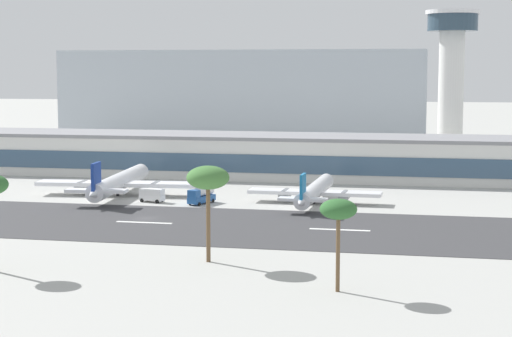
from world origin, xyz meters
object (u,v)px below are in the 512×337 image
terminal_building (260,155)px  airliner_blue_tail_gate_1 (314,192)px  control_tower (451,72)px  service_box_truck_1 (152,195)px  palm_tree_0 (338,211)px  service_fuel_truck_0 (201,195)px  palm_tree_1 (208,179)px  distant_hotel_block (242,99)px  airliner_navy_tail_gate_0 (118,183)px

terminal_building → airliner_blue_tail_gate_1: bearing=-64.8°
control_tower → service_box_truck_1: 110.50m
airliner_blue_tail_gate_1 → palm_tree_0: bearing=-168.6°
service_fuel_truck_0 → palm_tree_1: 63.36m
service_fuel_truck_0 → distant_hotel_block: bearing=-153.0°
distant_hotel_block → airliner_navy_tail_gate_0: bearing=-90.4°
palm_tree_0 → palm_tree_1: size_ratio=0.84×
control_tower → palm_tree_1: size_ratio=3.12×
service_fuel_truck_0 → airliner_blue_tail_gate_1: bearing=120.5°
airliner_blue_tail_gate_1 → service_box_truck_1: (-38.24, -5.59, -1.05)m
airliner_navy_tail_gate_0 → service_fuel_truck_0: 25.34m
control_tower → palm_tree_0: bearing=-96.6°
airliner_navy_tail_gate_0 → airliner_blue_tail_gate_1: size_ratio=1.16×
service_fuel_truck_0 → airliner_navy_tail_gate_0: bearing=-90.9°
service_box_truck_1 → palm_tree_1: size_ratio=0.40×
terminal_building → palm_tree_0: (37.35, -129.10, 5.36)m
palm_tree_0 → palm_tree_1: palm_tree_1 is taller
service_fuel_truck_0 → terminal_building: bearing=-165.1°
control_tower → airliner_navy_tail_gate_0: control_tower is taller
distant_hotel_block → airliner_navy_tail_gate_0: 141.13m
airliner_navy_tail_gate_0 → palm_tree_1: palm_tree_1 is taller
airliner_blue_tail_gate_1 → palm_tree_0: size_ratio=3.19×
palm_tree_1 → service_fuel_truck_0: bearing=106.3°
control_tower → distant_hotel_block: size_ratio=0.34×
palm_tree_0 → control_tower: bearing=83.4°
palm_tree_0 → terminal_building: bearing=106.1°
palm_tree_0 → airliner_navy_tail_gate_0: bearing=127.8°
control_tower → palm_tree_1: 146.64m
palm_tree_1 → palm_tree_0: bearing=-33.0°
airliner_navy_tail_gate_0 → service_box_truck_1: airliner_navy_tail_gate_0 is taller
distant_hotel_block → palm_tree_1: size_ratio=9.22×
control_tower → distant_hotel_block: 106.86m
control_tower → palm_tree_0: 156.92m
airliner_navy_tail_gate_0 → service_fuel_truck_0: bearing=-114.1°
terminal_building → airliner_navy_tail_gate_0: size_ratio=4.34×
terminal_building → palm_tree_1: (14.40, -114.18, 7.50)m
service_box_truck_1 → palm_tree_0: 92.00m
control_tower → service_box_truck_1: size_ratio=7.78×
distant_hotel_block → service_box_truck_1: size_ratio=23.03×
terminal_building → service_box_truck_1: 56.60m
terminal_building → airliner_blue_tail_gate_1: 53.95m
service_fuel_truck_0 → palm_tree_1: (17.44, -59.78, 11.72)m
terminal_building → control_tower: control_tower is taller
control_tower → airliner_navy_tail_gate_0: bearing=-138.9°
airliner_navy_tail_gate_0 → service_box_truck_1: 14.29m
terminal_building → palm_tree_0: palm_tree_0 is taller
service_box_truck_1 → distant_hotel_block: bearing=-73.6°
service_fuel_truck_0 → control_tower: bearing=162.1°
airliner_blue_tail_gate_1 → service_fuel_truck_0: (-25.97, -5.69, -0.81)m
service_fuel_truck_0 → palm_tree_0: bearing=46.5°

